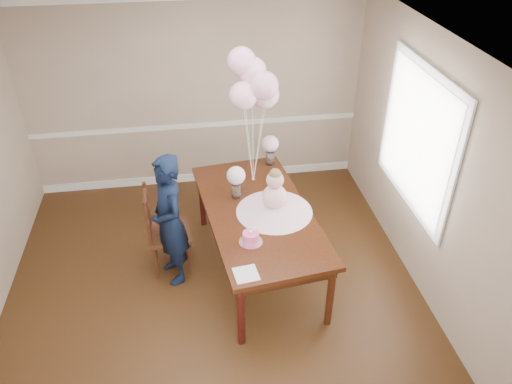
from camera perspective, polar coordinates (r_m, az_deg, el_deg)
name	(u,v)px	position (r m, az deg, el deg)	size (l,w,h in m)	color
floor	(216,302)	(5.53, -4.61, -12.45)	(4.50, 5.00, 0.00)	black
ceiling	(200,57)	(4.04, -6.38, 15.08)	(4.50, 5.00, 0.02)	white
wall_back	(195,95)	(6.86, -6.95, 10.97)	(4.50, 0.02, 2.70)	gray
wall_right	(437,180)	(5.23, 20.01, 1.32)	(0.02, 5.00, 2.70)	gray
chair_rail_trim	(198,125)	(7.03, -6.70, 7.56)	(4.50, 0.02, 0.07)	silver
baseboard_trim	(201,177)	(7.44, -6.28, 1.75)	(4.50, 0.02, 0.12)	white
window_frame	(418,139)	(5.51, 17.98, 5.83)	(0.02, 1.66, 1.56)	white
window_blinds	(416,139)	(5.50, 17.81, 5.83)	(0.01, 1.50, 1.40)	white
dining_table_top	(258,213)	(5.41, 0.27, -2.40)	(1.09, 2.18, 0.05)	black
table_apron	(258,219)	(5.46, 0.27, -3.09)	(0.98, 2.07, 0.11)	black
table_leg_fl	(241,315)	(4.87, -1.74, -13.89)	(0.08, 0.08, 0.76)	black
table_leg_fr	(330,296)	(5.10, 8.48, -11.70)	(0.08, 0.08, 0.76)	black
table_leg_bl	(202,200)	(6.37, -6.17, -0.89)	(0.08, 0.08, 0.76)	black
table_leg_br	(271,189)	(6.54, 1.71, 0.34)	(0.08, 0.08, 0.76)	black
baby_skirt	(274,207)	(5.36, 2.11, -1.75)	(0.83, 0.83, 0.11)	#EFB0D1
baby_torso	(275,196)	(5.28, 2.14, -0.50)	(0.26, 0.26, 0.26)	#FFA1C1
baby_head	(275,180)	(5.17, 2.19, 1.39)	(0.18, 0.18, 0.18)	#D9A595
baby_hair	(275,175)	(5.13, 2.21, 2.01)	(0.13, 0.13, 0.13)	brown
cake_platter	(251,242)	(4.97, -0.60, -5.72)	(0.24, 0.24, 0.01)	white
birthday_cake	(251,237)	(4.94, -0.60, -5.19)	(0.16, 0.16, 0.11)	#E64881
cake_flower_a	(251,232)	(4.89, -0.60, -4.55)	(0.03, 0.03, 0.03)	white
cake_flower_b	(253,230)	(4.91, -0.30, -4.33)	(0.03, 0.03, 0.03)	white
rose_vase_near	(236,190)	(5.57, -2.26, 0.19)	(0.11, 0.11, 0.17)	silver
roses_near	(236,175)	(5.47, -2.31, 1.90)	(0.21, 0.21, 0.21)	silver
rose_vase_far	(270,158)	(6.19, 1.61, 3.94)	(0.11, 0.11, 0.17)	silver
roses_far	(270,144)	(6.10, 1.64, 5.54)	(0.21, 0.21, 0.21)	silver
napkin	(246,274)	(4.63, -1.14, -9.36)	(0.22, 0.22, 0.01)	white
balloon_weight	(253,180)	(5.89, -0.31, 1.38)	(0.04, 0.04, 0.02)	silver
balloon_a	(243,96)	(5.36, -1.48, 10.96)	(0.30, 0.30, 0.30)	#FFB4D3
balloon_b	(264,86)	(5.33, 0.97, 12.07)	(0.30, 0.30, 0.30)	#DC9CBC
balloon_c	(252,71)	(5.41, -0.44, 13.66)	(0.30, 0.30, 0.30)	#F9B1C2
balloon_d	(242,61)	(5.37, -1.66, 14.72)	(0.30, 0.30, 0.30)	#F4ADD1
balloon_e	(265,95)	(5.53, 1.08, 11.08)	(0.30, 0.30, 0.30)	#FFB4C7
balloon_ribbon_a	(249,147)	(5.65, -0.85, 5.21)	(0.00, 0.00, 0.91)	white
balloon_ribbon_b	(259,142)	(5.62, 0.29, 5.72)	(0.00, 0.00, 1.02)	silver
balloon_ribbon_c	(253,135)	(5.66, -0.36, 6.52)	(0.00, 0.00, 1.13)	white
balloon_ribbon_d	(248,131)	(5.63, -0.93, 6.99)	(0.00, 0.00, 1.24)	white
balloon_ribbon_e	(259,145)	(5.73, 0.35, 5.35)	(0.00, 0.00, 0.86)	white
dining_chair_seat	(169,233)	(5.73, -9.86, -4.67)	(0.46, 0.46, 0.05)	#361B0E
chair_leg_fl	(156,263)	(5.74, -11.37, -7.95)	(0.04, 0.04, 0.45)	#34190E
chair_leg_fr	(189,258)	(5.74, -7.62, -7.51)	(0.04, 0.04, 0.45)	#35180E
chair_leg_bl	(154,242)	(6.03, -11.54, -5.61)	(0.04, 0.04, 0.45)	black
chair_leg_br	(186,238)	(6.03, -7.98, -5.20)	(0.04, 0.04, 0.45)	#3B1F10
chair_back_post_l	(148,224)	(5.40, -12.23, -3.63)	(0.04, 0.04, 0.58)	#32170D
chair_back_post_r	(147,204)	(5.70, -12.36, -1.39)	(0.04, 0.04, 0.58)	#39180F
chair_slat_low	(149,223)	(5.62, -12.14, -3.50)	(0.03, 0.42, 0.05)	#3D1410
chair_slat_mid	(147,211)	(5.53, -12.35, -2.13)	(0.03, 0.42, 0.05)	#3C1910
chair_slat_top	(145,198)	(5.43, -12.55, -0.70)	(0.03, 0.42, 0.05)	#35160E
woman	(169,221)	(5.40, -9.87, -3.28)	(0.56, 0.38, 1.55)	black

